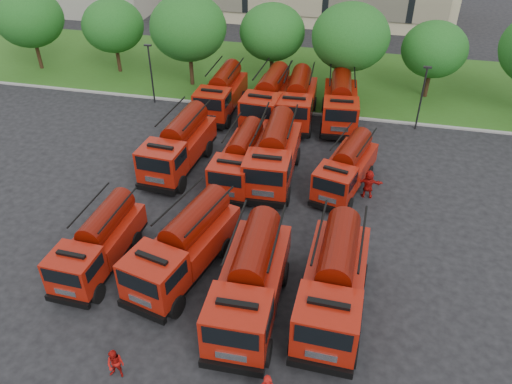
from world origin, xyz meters
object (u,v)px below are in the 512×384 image
fire_truck_7 (346,168)px  firefighter_3 (340,265)px  firefighter_5 (366,197)px  fire_truck_3 (334,282)px  fire_truck_8 (222,93)px  fire_truck_6 (274,154)px  firefighter_1 (119,376)px  fire_truck_5 (241,159)px  fire_truck_0 (99,242)px  fire_truck_1 (184,246)px  firefighter_4 (151,187)px  fire_truck_10 (297,100)px  firefighter_2 (346,312)px  fire_truck_2 (251,281)px  fire_truck_11 (340,102)px  fire_truck_9 (269,98)px  fire_truck_4 (179,145)px

fire_truck_7 → firefighter_3: (0.42, -7.45, -1.54)m
firefighter_3 → firefighter_5: 6.83m
fire_truck_3 → fire_truck_8: size_ratio=1.06×
fire_truck_6 → firefighter_5: 6.57m
firefighter_1 → firefighter_5: (9.67, 15.65, 0.00)m
fire_truck_7 → fire_truck_6: bearing=-167.5°
fire_truck_5 → firefighter_3: size_ratio=3.77×
fire_truck_5 → firefighter_3: fire_truck_5 is taller
fire_truck_0 → fire_truck_1: size_ratio=0.85×
fire_truck_1 → firefighter_4: (-4.90, 6.88, -1.74)m
fire_truck_1 → fire_truck_3: 7.73m
fire_truck_1 → firefighter_1: bearing=-82.4°
fire_truck_5 → firefighter_3: (7.23, -6.87, -1.61)m
fire_truck_3 → fire_truck_1: bearing=174.8°
fire_truck_10 → firefighter_4: (-7.74, -11.84, -1.77)m
firefighter_2 → firefighter_4: size_ratio=0.91×
firefighter_1 → firefighter_4: 14.18m
fire_truck_2 → fire_truck_3: 3.88m
fire_truck_0 → fire_truck_2: fire_truck_2 is taller
fire_truck_5 → fire_truck_6: size_ratio=0.88×
fire_truck_8 → firefighter_5: (12.38, -9.79, -1.72)m
fire_truck_6 → fire_truck_11: 9.85m
fire_truck_10 → fire_truck_11: 3.42m
fire_truck_6 → firefighter_2: fire_truck_6 is taller
firefighter_5 → fire_truck_9: bearing=-49.6°
fire_truck_4 → fire_truck_7: size_ratio=1.12×
fire_truck_7 → firefighter_1: bearing=-101.9°
fire_truck_4 → fire_truck_7: fire_truck_4 is taller
firefighter_1 → firefighter_2: bearing=29.5°
firefighter_1 → firefighter_2: (9.13, 5.71, 0.00)m
fire_truck_4 → fire_truck_8: (0.40, 9.07, -0.05)m
fire_truck_2 → fire_truck_8: fire_truck_2 is taller
fire_truck_10 → firefighter_5: fire_truck_10 is taller
fire_truck_1 → fire_truck_9: 18.34m
fire_truck_0 → fire_truck_8: fire_truck_8 is taller
fire_truck_6 → firefighter_3: fire_truck_6 is taller
fire_truck_2 → firefighter_5: fire_truck_2 is taller
fire_truck_8 → fire_truck_11: (9.68, 0.27, 0.02)m
fire_truck_2 → fire_truck_7: (3.56, 11.43, -0.28)m
firefighter_5 → firefighter_1: bearing=57.0°
fire_truck_3 → fire_truck_4: 15.66m
fire_truck_6 → firefighter_2: bearing=-63.9°
firefighter_1 → firefighter_5: 18.39m
fire_truck_11 → firefighter_4: 16.58m
fire_truck_1 → firefighter_1: size_ratio=5.11×
firefighter_1 → firefighter_4: (-4.18, 13.55, 0.00)m
firefighter_2 → firefighter_5: bearing=-18.4°
firefighter_4 → fire_truck_7: bearing=-115.7°
fire_truck_6 → fire_truck_10: size_ratio=1.03×
fire_truck_3 → fire_truck_11: 20.00m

